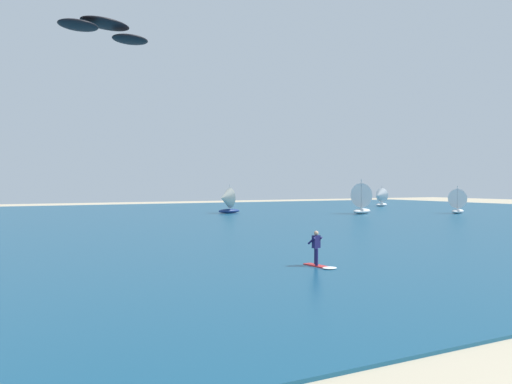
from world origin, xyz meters
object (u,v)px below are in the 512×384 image
object	(u,v)px
sailboat_far_left	(364,198)
sailboat_far_right	(380,197)
sailboat_heeled_over	(459,201)
kitesurfer	(319,254)
sailboat_mid_left	(226,200)
kite	(105,29)

from	to	relation	value
sailboat_far_left	sailboat_far_right	bearing A→B (deg)	43.49
sailboat_far_right	sailboat_heeled_over	bearing A→B (deg)	-103.72
sailboat_heeled_over	sailboat_far_right	world-z (taller)	sailboat_heeled_over
kitesurfer	sailboat_far_right	world-z (taller)	sailboat_far_right
sailboat_far_left	sailboat_far_right	xyz separation A→B (m)	(17.02, 16.14, -0.43)
kitesurfer	sailboat_mid_left	distance (m)	44.12
kitesurfer	sailboat_far_right	bearing A→B (deg)	46.12
kite	sailboat_far_right	world-z (taller)	kite
sailboat_mid_left	sailboat_far_left	bearing A→B (deg)	-29.87
sailboat_far_left	kite	bearing A→B (deg)	-147.03
kite	sailboat_far_right	distance (m)	69.44
sailboat_far_left	sailboat_heeled_over	size ratio (longest dim) A/B	1.24
sailboat_far_left	sailboat_mid_left	xyz separation A→B (m)	(-15.72, 9.03, -0.32)
kite	sailboat_mid_left	world-z (taller)	kite
kite	sailboat_mid_left	distance (m)	41.83
kitesurfer	kite	xyz separation A→B (m)	(-8.16, 7.97, 11.49)
sailboat_far_right	sailboat_mid_left	bearing A→B (deg)	-167.74
sailboat_heeled_over	kitesurfer	bearing A→B (deg)	-146.60
kitesurfer	sailboat_far_left	xyz separation A→B (m)	(29.97, 32.71, 1.46)
kite	sailboat_far_right	size ratio (longest dim) A/B	1.56
kitesurfer	sailboat_heeled_over	world-z (taller)	sailboat_heeled_over
sailboat_heeled_over	sailboat_far_left	bearing A→B (deg)	156.45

